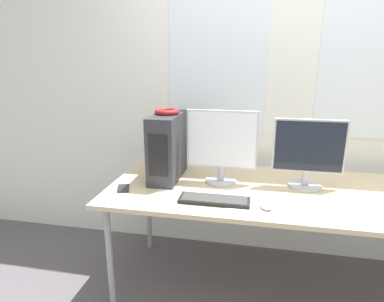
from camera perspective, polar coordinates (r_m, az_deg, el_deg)
wall_back at (r=2.55m, az=17.09°, el=10.63°), size 8.00×0.07×2.70m
desk at (r=2.14m, az=17.13°, el=-7.80°), size 2.32×0.90×0.76m
pc_tower at (r=2.19m, az=-4.33°, el=0.82°), size 0.18×0.45×0.45m
headphones at (r=2.14m, az=-4.45°, el=7.02°), size 0.17×0.17×0.03m
monitor_main at (r=2.09m, az=5.30°, el=1.03°), size 0.46×0.21×0.49m
monitor_right_near at (r=2.14m, az=19.96°, el=-0.22°), size 0.44×0.21×0.44m
keyboard at (r=1.88m, az=3.98°, el=-8.67°), size 0.41×0.14×0.02m
mouse at (r=1.84m, az=13.13°, el=-9.44°), size 0.07×0.11×0.03m
cell_phone at (r=2.10m, az=-12.10°, el=-6.50°), size 0.11×0.14×0.01m
paper_sheet_left at (r=1.86m, az=10.41°, el=-9.56°), size 0.31×0.35×0.00m
paper_sheet_front at (r=1.91m, az=-4.96°, el=-8.58°), size 0.27×0.34×0.00m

